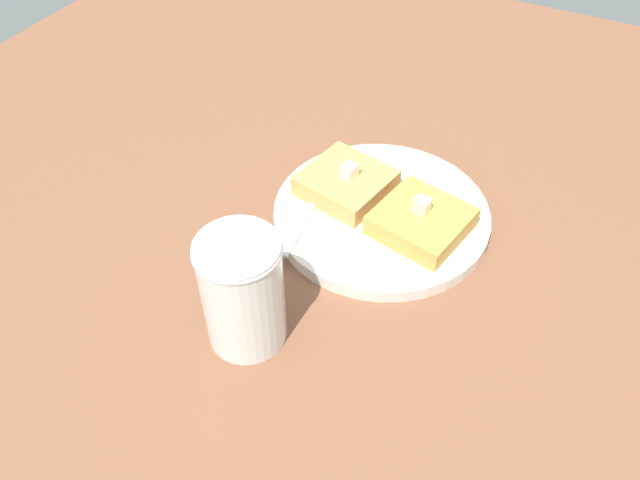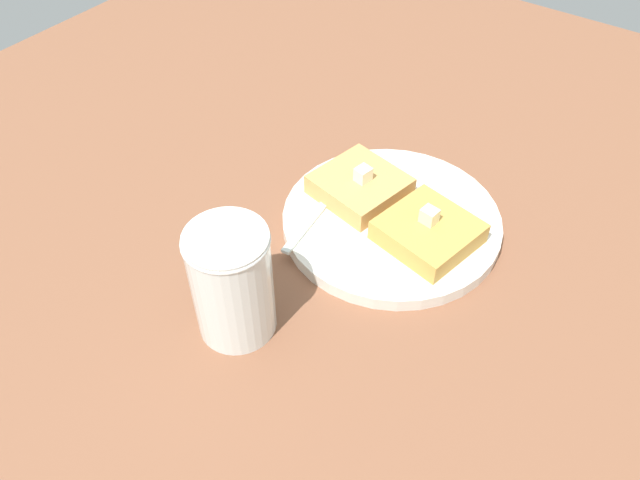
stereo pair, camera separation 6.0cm
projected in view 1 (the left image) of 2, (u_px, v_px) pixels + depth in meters
table_surface at (339, 244)px, 67.02cm from camera, size 129.44×129.44×1.85cm
plate at (381, 214)px, 67.75cm from camera, size 23.38×23.38×1.48cm
toast_slice_left at (346, 183)px, 68.60cm from camera, size 10.27×10.12×2.34cm
toast_slice_middle at (421, 221)px, 64.33cm from camera, size 10.27×10.12×2.34cm
butter_pat_primary at (350, 171)px, 66.94cm from camera, size 1.71×1.84×1.59cm
butter_pat_secondary at (422, 205)px, 63.12cm from camera, size 1.76×1.63×1.59cm
fork at (316, 200)px, 68.14cm from camera, size 3.28×16.06×0.36cm
syrup_jar at (243, 296)px, 54.00cm from camera, size 7.43×7.43×11.59cm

